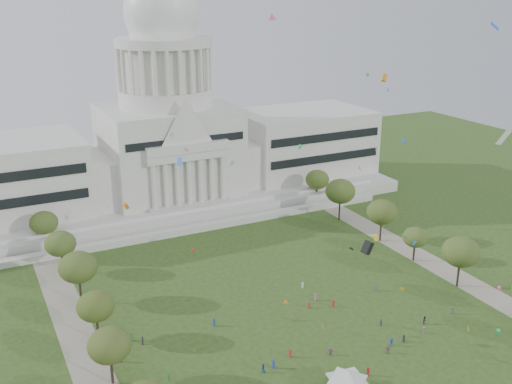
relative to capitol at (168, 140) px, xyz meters
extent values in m
plane|color=#2C471B|center=(0.00, -113.59, -22.30)|extent=(400.00, 400.00, 0.00)
cube|color=beige|center=(0.00, 1.41, -20.30)|extent=(160.00, 60.00, 4.00)
cube|color=beige|center=(0.00, -31.59, -21.30)|extent=(130.00, 3.00, 2.00)
cube|color=beige|center=(0.00, -23.59, -19.80)|extent=(140.00, 3.00, 5.00)
cube|color=beige|center=(-55.00, 0.41, -7.30)|extent=(50.00, 34.00, 22.00)
cube|color=beige|center=(55.00, 0.41, -7.30)|extent=(50.00, 34.00, 22.00)
cube|color=beige|center=(-27.00, -1.59, -10.30)|extent=(12.00, 26.00, 16.00)
cube|color=beige|center=(27.00, -1.59, -10.30)|extent=(12.00, 26.00, 16.00)
cube|color=beige|center=(0.00, 0.41, -4.30)|extent=(44.00, 38.00, 28.00)
cube|color=beige|center=(0.00, -19.59, -1.10)|extent=(28.00, 3.00, 2.40)
cube|color=black|center=(-55.00, -16.79, -5.30)|extent=(46.00, 0.40, 11.00)
cube|color=black|center=(55.00, -16.79, -5.30)|extent=(46.00, 0.40, 11.00)
cylinder|color=beige|center=(0.00, 0.41, 15.10)|extent=(32.00, 32.00, 6.00)
cylinder|color=beige|center=(0.00, 0.41, 25.10)|extent=(28.00, 28.00, 14.00)
cylinder|color=beige|center=(0.00, 0.41, 33.60)|extent=(32.40, 32.40, 3.00)
cylinder|color=beige|center=(0.00, 0.41, 39.10)|extent=(22.00, 22.00, 8.00)
ellipsoid|color=silver|center=(0.00, 0.41, 43.10)|extent=(25.00, 25.00, 26.20)
cube|color=gray|center=(-48.00, -83.59, -22.28)|extent=(8.00, 160.00, 0.04)
cube|color=gray|center=(48.00, -83.59, -22.28)|extent=(8.00, 160.00, 0.04)
cylinder|color=black|center=(-45.04, -96.29, -19.56)|extent=(0.56, 0.56, 5.47)
ellipsoid|color=#39471B|center=(-45.04, -96.29, -13.77)|extent=(8.42, 8.42, 6.89)
cylinder|color=black|center=(44.17, -96.15, -19.19)|extent=(0.56, 0.56, 6.20)
ellipsoid|color=#384B1C|center=(44.17, -96.15, -12.62)|extent=(9.55, 9.55, 7.82)
cylinder|color=black|center=(-44.09, -79.67, -19.66)|extent=(0.56, 0.56, 5.27)
ellipsoid|color=#374816|center=(-44.09, -79.67, -14.07)|extent=(8.12, 8.12, 6.65)
cylinder|color=black|center=(44.40, -79.10, -20.02)|extent=(0.56, 0.56, 4.56)
ellipsoid|color=#3B521E|center=(44.40, -79.10, -15.19)|extent=(7.01, 7.01, 5.74)
cylinder|color=black|center=(-44.08, -61.17, -19.28)|extent=(0.56, 0.56, 6.03)
ellipsoid|color=#38481B|center=(-44.08, -61.17, -12.89)|extent=(9.29, 9.29, 7.60)
cylinder|color=black|center=(44.76, -63.55, -19.31)|extent=(0.56, 0.56, 5.97)
ellipsoid|color=#384A1A|center=(44.76, -63.55, -12.99)|extent=(9.19, 9.19, 7.52)
cylinder|color=black|center=(-45.22, -42.58, -19.59)|extent=(0.56, 0.56, 5.41)
ellipsoid|color=#374D1D|center=(-45.22, -42.58, -13.86)|extent=(8.33, 8.33, 6.81)
cylinder|color=black|center=(43.49, -43.40, -19.11)|extent=(0.56, 0.56, 6.37)
ellipsoid|color=#374D1A|center=(43.49, -43.40, -12.35)|extent=(9.82, 9.82, 8.03)
cylinder|color=black|center=(-46.87, -24.45, -19.64)|extent=(0.56, 0.56, 5.32)
ellipsoid|color=#324918|center=(-46.87, -24.45, -14.00)|extent=(8.19, 8.19, 6.70)
cylinder|color=black|center=(45.96, -25.46, -19.56)|extent=(0.56, 0.56, 5.47)
ellipsoid|color=#38511A|center=(45.96, -25.46, -13.77)|extent=(8.42, 8.42, 6.89)
cylinder|color=#4C4C4C|center=(-8.82, -115.99, -20.99)|extent=(0.12, 0.12, 2.62)
cylinder|color=#4C4C4C|center=(-2.97, -115.99, -20.99)|extent=(0.12, 0.12, 2.62)
cube|color=silver|center=(-5.90, -118.92, -19.58)|extent=(7.07, 7.07, 0.21)
pyramid|color=silver|center=(-5.90, -118.92, -18.42)|extent=(9.90, 9.90, 2.09)
imported|color=#4C4C51|center=(33.02, -106.10, -21.49)|extent=(0.76, 0.92, 1.62)
imported|color=#26262B|center=(24.10, -106.61, -21.32)|extent=(1.10, 1.06, 1.95)
imported|color=navy|center=(11.55, -110.35, -21.33)|extent=(1.24, 1.38, 1.92)
imported|color=#994C8C|center=(9.07, -112.20, -21.29)|extent=(1.04, 1.33, 2.01)
imported|color=#994C8C|center=(-1.98, -107.33, -21.46)|extent=(1.50, 1.55, 1.67)
imported|color=navy|center=(-17.33, -106.22, -21.39)|extent=(1.00, 0.76, 1.81)
imported|color=#994C8C|center=(21.17, -109.56, -21.45)|extent=(1.22, 1.10, 1.69)
imported|color=#4C4C51|center=(14.69, -102.77, -21.48)|extent=(0.71, 1.04, 1.63)
cube|color=#B21E1E|center=(0.76, -116.58, -21.37)|extent=(0.57, 0.55, 1.86)
cube|color=#4C4C51|center=(23.90, -88.92, -21.42)|extent=(0.52, 0.39, 1.75)
cube|color=#26262B|center=(-35.97, -85.80, -21.38)|extent=(0.43, 0.55, 1.83)
cube|color=navy|center=(-19.30, -85.84, -21.40)|extent=(0.37, 0.51, 1.78)
cube|color=#B21E1E|center=(-42.00, -90.03, -21.36)|extent=(0.52, 0.58, 1.86)
cube|color=#B21E1E|center=(9.72, -90.81, -21.42)|extent=(0.53, 0.54, 1.76)
cube|color=#B21E1E|center=(4.26, -88.50, -21.51)|extent=(0.34, 0.46, 1.56)
cube|color=#26262B|center=(14.93, -110.37, -21.46)|extent=(0.45, 0.52, 1.68)
cube|color=olive|center=(-2.36, -91.89, -21.48)|extent=(0.46, 0.51, 1.62)
cube|color=navy|center=(-14.80, -105.98, -21.37)|extent=(0.31, 0.49, 1.85)
cube|color=#994C8C|center=(7.55, -86.20, -21.37)|extent=(0.37, 0.53, 1.85)
cube|color=silver|center=(8.14, -78.96, -21.56)|extent=(0.42, 0.46, 1.48)
cube|color=#B21E1E|center=(-9.90, -104.16, -21.37)|extent=(0.36, 0.52, 1.85)
cube|color=#33723F|center=(-34.92, -100.44, -21.57)|extent=(0.45, 0.40, 1.45)
cube|color=#33723F|center=(-37.59, -83.44, -21.37)|extent=(0.35, 0.52, 1.85)
camera|label=1|loc=(-64.11, -196.44, 50.44)|focal=42.00mm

